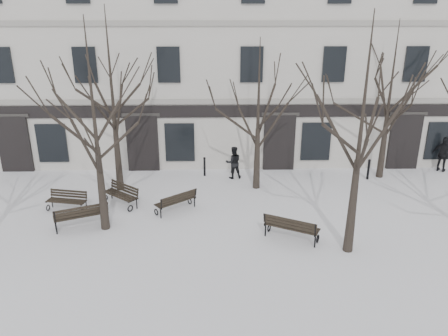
{
  "coord_description": "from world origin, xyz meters",
  "views": [
    {
      "loc": [
        0.21,
        -13.49,
        8.02
      ],
      "look_at": [
        0.56,
        3.0,
        1.91
      ],
      "focal_mm": 35.0,
      "sensor_mm": 36.0,
      "label": 1
    }
  ],
  "objects_px": {
    "tree_1": "(93,103)",
    "bench_0": "(67,200)",
    "tree_2": "(363,110)",
    "bench_1": "(81,215)",
    "bench_3": "(121,194)",
    "bench_4": "(176,201)",
    "bench_2": "(291,227)"
  },
  "relations": [
    {
      "from": "tree_1",
      "to": "bench_0",
      "type": "height_order",
      "value": "tree_1"
    },
    {
      "from": "bench_0",
      "to": "tree_2",
      "type": "bearing_deg",
      "value": -6.32
    },
    {
      "from": "bench_1",
      "to": "bench_3",
      "type": "height_order",
      "value": "bench_1"
    },
    {
      "from": "bench_1",
      "to": "bench_4",
      "type": "xyz_separation_m",
      "value": [
        3.52,
        1.34,
        -0.06
      ]
    },
    {
      "from": "tree_2",
      "to": "bench_1",
      "type": "distance_m",
      "value": 10.89
    },
    {
      "from": "bench_1",
      "to": "bench_4",
      "type": "bearing_deg",
      "value": 177.4
    },
    {
      "from": "bench_3",
      "to": "bench_2",
      "type": "bearing_deg",
      "value": 14.42
    },
    {
      "from": "bench_3",
      "to": "bench_0",
      "type": "bearing_deg",
      "value": -127.06
    },
    {
      "from": "bench_0",
      "to": "bench_2",
      "type": "xyz_separation_m",
      "value": [
        8.93,
        -2.74,
        0.09
      ]
    },
    {
      "from": "bench_1",
      "to": "bench_2",
      "type": "height_order",
      "value": "bench_1"
    },
    {
      "from": "tree_2",
      "to": "bench_4",
      "type": "height_order",
      "value": "tree_2"
    },
    {
      "from": "bench_3",
      "to": "tree_2",
      "type": "bearing_deg",
      "value": 15.2
    },
    {
      "from": "tree_2",
      "to": "bench_3",
      "type": "bearing_deg",
      "value": 155.23
    },
    {
      "from": "tree_1",
      "to": "bench_4",
      "type": "relative_size",
      "value": 4.44
    },
    {
      "from": "tree_2",
      "to": "bench_2",
      "type": "relative_size",
      "value": 3.89
    },
    {
      "from": "tree_1",
      "to": "tree_2",
      "type": "xyz_separation_m",
      "value": [
        8.86,
        -1.82,
        0.12
      ]
    },
    {
      "from": "bench_0",
      "to": "tree_1",
      "type": "bearing_deg",
      "value": -28.97
    },
    {
      "from": "tree_2",
      "to": "bench_2",
      "type": "distance_m",
      "value": 4.89
    },
    {
      "from": "bench_3",
      "to": "tree_1",
      "type": "bearing_deg",
      "value": -55.32
    },
    {
      "from": "bench_0",
      "to": "bench_2",
      "type": "relative_size",
      "value": 0.84
    },
    {
      "from": "bench_0",
      "to": "bench_3",
      "type": "relative_size",
      "value": 0.99
    },
    {
      "from": "tree_1",
      "to": "bench_4",
      "type": "bearing_deg",
      "value": 28.24
    },
    {
      "from": "bench_0",
      "to": "bench_4",
      "type": "height_order",
      "value": "bench_4"
    },
    {
      "from": "bench_3",
      "to": "bench_4",
      "type": "relative_size",
      "value": 1.0
    },
    {
      "from": "tree_1",
      "to": "bench_2",
      "type": "height_order",
      "value": "tree_1"
    },
    {
      "from": "tree_1",
      "to": "bench_0",
      "type": "distance_m",
      "value": 5.12
    },
    {
      "from": "bench_1",
      "to": "bench_0",
      "type": "bearing_deg",
      "value": -80.18
    },
    {
      "from": "tree_2",
      "to": "bench_0",
      "type": "height_order",
      "value": "tree_2"
    },
    {
      "from": "bench_2",
      "to": "bench_0",
      "type": "bearing_deg",
      "value": 10.47
    },
    {
      "from": "bench_1",
      "to": "bench_3",
      "type": "relative_size",
      "value": 1.2
    },
    {
      "from": "bench_0",
      "to": "bench_3",
      "type": "distance_m",
      "value": 2.21
    },
    {
      "from": "tree_1",
      "to": "bench_2",
      "type": "relative_size",
      "value": 3.8
    }
  ]
}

